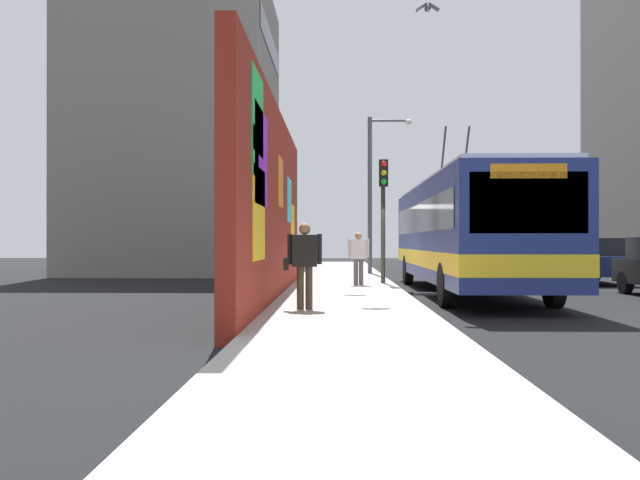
# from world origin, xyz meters

# --- Properties ---
(ground_plane) EXTENTS (80.00, 80.00, 0.00)m
(ground_plane) POSITION_xyz_m (0.00, 0.00, 0.00)
(ground_plane) COLOR black
(sidewalk_slab) EXTENTS (48.00, 3.20, 0.15)m
(sidewalk_slab) POSITION_xyz_m (0.00, 1.60, 0.07)
(sidewalk_slab) COLOR #ADA8A0
(sidewalk_slab) RESTS_ON ground_plane
(graffiti_wall) EXTENTS (14.43, 0.32, 4.66)m
(graffiti_wall) POSITION_xyz_m (-3.81, 3.35, 2.34)
(graffiti_wall) COLOR maroon
(graffiti_wall) RESTS_ON ground_plane
(building_far_left) EXTENTS (9.97, 8.50, 13.34)m
(building_far_left) POSITION_xyz_m (11.60, 9.20, 6.67)
(building_far_left) COLOR gray
(building_far_left) RESTS_ON ground_plane
(city_bus) EXTENTS (12.73, 2.65, 4.94)m
(city_bus) POSITION_xyz_m (-1.11, -1.80, 1.76)
(city_bus) COLOR navy
(city_bus) RESTS_ON ground_plane
(parked_car_navy) EXTENTS (4.53, 1.88, 1.58)m
(parked_car_navy) POSITION_xyz_m (3.87, -7.00, 0.84)
(parked_car_navy) COLOR navy
(parked_car_navy) RESTS_ON ground_plane
(pedestrian_near_wall) EXTENTS (0.22, 0.75, 1.67)m
(pedestrian_near_wall) POSITION_xyz_m (-7.15, 2.44, 1.13)
(pedestrian_near_wall) COLOR #3F3326
(pedestrian_near_wall) RESTS_ON sidewalk_slab
(pedestrian_midblock) EXTENTS (0.22, 0.65, 1.59)m
(pedestrian_midblock) POSITION_xyz_m (0.34, 1.16, 1.08)
(pedestrian_midblock) COLOR #595960
(pedestrian_midblock) RESTS_ON sidewalk_slab
(traffic_light) EXTENTS (0.49, 0.28, 3.91)m
(traffic_light) POSITION_xyz_m (1.16, 0.35, 2.79)
(traffic_light) COLOR #2D382D
(traffic_light) RESTS_ON sidewalk_slab
(street_lamp) EXTENTS (0.44, 1.83, 6.48)m
(street_lamp) POSITION_xyz_m (7.97, 0.24, 3.89)
(street_lamp) COLOR #4C4C51
(street_lamp) RESTS_ON sidewalk_slab
(curbside_puddle) EXTENTS (1.32, 1.32, 0.00)m
(curbside_puddle) POSITION_xyz_m (-1.21, -0.60, 0.00)
(curbside_puddle) COLOR black
(curbside_puddle) RESTS_ON ground_plane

